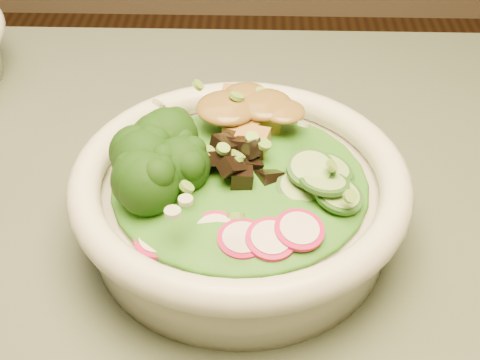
{
  "coord_description": "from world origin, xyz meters",
  "views": [
    {
      "loc": [
        0.03,
        -0.38,
        1.14
      ],
      "look_at": [
        0.02,
        0.03,
        0.81
      ],
      "focal_mm": 50.0,
      "sensor_mm": 36.0,
      "label": 1
    }
  ],
  "objects": [
    {
      "name": "salad_bowl",
      "position": [
        0.02,
        0.03,
        0.79
      ],
      "size": [
        0.27,
        0.27,
        0.07
      ],
      "rotation": [
        0.0,
        0.0,
        -0.04
      ],
      "color": "silver",
      "rests_on": "dining_table"
    },
    {
      "name": "scallion_garnish",
      "position": [
        0.02,
        0.03,
        0.83
      ],
      "size": [
        0.19,
        0.19,
        0.02
      ],
      "primitive_type": null,
      "color": "#70A73B",
      "rests_on": "salad_bowl"
    },
    {
      "name": "cucumber_slices",
      "position": [
        0.08,
        0.03,
        0.82
      ],
      "size": [
        0.07,
        0.07,
        0.04
      ],
      "primitive_type": null,
      "rotation": [
        0.0,
        0.0,
        -0.04
      ],
      "color": "#9BC16B",
      "rests_on": "salad_bowl"
    },
    {
      "name": "broccoli_florets",
      "position": [
        -0.05,
        0.02,
        0.83
      ],
      "size": [
        0.08,
        0.07,
        0.04
      ],
      "primitive_type": null,
      "rotation": [
        0.0,
        0.0,
        -0.04
      ],
      "color": "black",
      "rests_on": "salad_bowl"
    },
    {
      "name": "lettuce_bed",
      "position": [
        0.02,
        0.03,
        0.81
      ],
      "size": [
        0.2,
        0.2,
        0.02
      ],
      "primitive_type": "ellipsoid",
      "color": "#2C6715",
      "rests_on": "salad_bowl"
    },
    {
      "name": "radish_slices",
      "position": [
        0.02,
        -0.04,
        0.81
      ],
      "size": [
        0.11,
        0.04,
        0.02
      ],
      "primitive_type": null,
      "rotation": [
        0.0,
        0.0,
        -0.04
      ],
      "color": "#B60E4B",
      "rests_on": "salad_bowl"
    },
    {
      "name": "peanut_sauce",
      "position": [
        0.02,
        0.09,
        0.83
      ],
      "size": [
        0.07,
        0.06,
        0.02
      ],
      "primitive_type": "ellipsoid",
      "color": "brown",
      "rests_on": "tofu_cubes"
    },
    {
      "name": "dining_table",
      "position": [
        0.0,
        0.0,
        0.64
      ],
      "size": [
        1.2,
        0.8,
        0.75
      ],
      "color": "black",
      "rests_on": "ground"
    },
    {
      "name": "tofu_cubes",
      "position": [
        0.02,
        0.09,
        0.82
      ],
      "size": [
        0.09,
        0.06,
        0.04
      ],
      "primitive_type": null,
      "rotation": [
        0.0,
        0.0,
        -0.04
      ],
      "color": "#A37A36",
      "rests_on": "salad_bowl"
    },
    {
      "name": "mushroom_heap",
      "position": [
        0.02,
        0.04,
        0.82
      ],
      "size": [
        0.07,
        0.07,
        0.04
      ],
      "primitive_type": null,
      "rotation": [
        0.0,
        0.0,
        -0.04
      ],
      "color": "black",
      "rests_on": "salad_bowl"
    }
  ]
}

